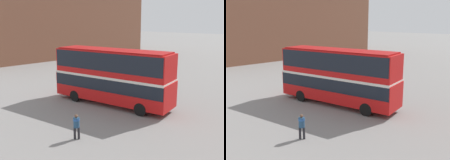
{
  "view_description": "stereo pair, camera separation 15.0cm",
  "coord_description": "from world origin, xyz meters",
  "views": [
    {
      "loc": [
        15.26,
        -15.41,
        7.02
      ],
      "look_at": [
        -0.03,
        -0.4,
        2.11
      ],
      "focal_mm": 42.0,
      "sensor_mm": 36.0,
      "label": 1
    },
    {
      "loc": [
        15.36,
        -15.3,
        7.02
      ],
      "look_at": [
        -0.03,
        -0.4,
        2.11
      ],
      "focal_mm": 42.0,
      "sensor_mm": 36.0,
      "label": 2
    }
  ],
  "objects": [
    {
      "name": "ground_plane",
      "position": [
        0.0,
        0.0,
        0.0
      ],
      "size": [
        240.0,
        240.0,
        0.0
      ],
      "primitive_type": "plane",
      "color": "gray"
    },
    {
      "name": "building_row_left",
      "position": [
        -28.94,
        13.99,
        7.29
      ],
      "size": [
        9.1,
        38.57,
        14.56
      ],
      "color": "brown",
      "rests_on": "ground_plane"
    },
    {
      "name": "double_decker_bus",
      "position": [
        -0.03,
        -0.4,
        2.68
      ],
      "size": [
        10.78,
        4.66,
        4.69
      ],
      "rotation": [
        0.0,
        0.0,
        0.2
      ],
      "color": "red",
      "rests_on": "ground_plane"
    },
    {
      "name": "pedestrian_foreground",
      "position": [
        3.33,
        -6.67,
        0.96
      ],
      "size": [
        0.55,
        0.55,
        1.57
      ],
      "rotation": [
        0.0,
        0.0,
        2.37
      ],
      "color": "#232328",
      "rests_on": "ground_plane"
    },
    {
      "name": "parked_car_kerb_far",
      "position": [
        -12.05,
        6.38,
        0.76
      ],
      "size": [
        4.94,
        2.71,
        1.51
      ],
      "rotation": [
        0.0,
        0.0,
        2.93
      ],
      "color": "slate",
      "rests_on": "ground_plane"
    }
  ]
}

